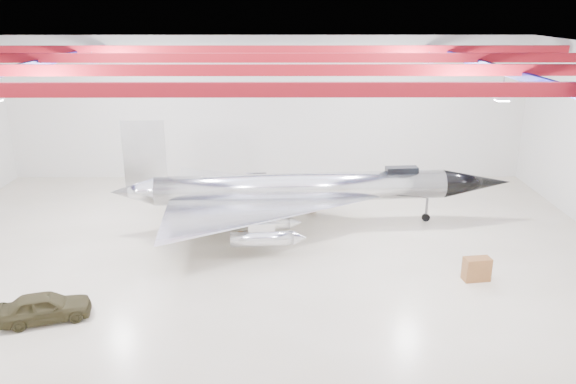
{
  "coord_description": "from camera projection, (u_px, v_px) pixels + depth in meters",
  "views": [
    {
      "loc": [
        1.41,
        -28.11,
        13.14
      ],
      "look_at": [
        1.59,
        2.0,
        3.06
      ],
      "focal_mm": 35.0,
      "sensor_mm": 36.0,
      "label": 1
    }
  ],
  "objects": [
    {
      "name": "oil_barrel",
      "position": [
        243.0,
        232.0,
        33.62
      ],
      "size": [
        0.62,
        0.54,
        0.38
      ],
      "primitive_type": "cube",
      "rotation": [
        0.0,
        0.0,
        0.23
      ],
      "color": "olive",
      "rests_on": "floor"
    },
    {
      "name": "crate_ply",
      "position": [
        213.0,
        226.0,
        34.6
      ],
      "size": [
        0.63,
        0.58,
        0.36
      ],
      "primitive_type": "cube",
      "rotation": [
        0.0,
        0.0,
        0.37
      ],
      "color": "olive",
      "rests_on": "floor"
    },
    {
      "name": "jeep",
      "position": [
        45.0,
        307.0,
        24.41
      ],
      "size": [
        4.1,
        2.62,
        1.3
      ],
      "primitive_type": "imported",
      "rotation": [
        0.0,
        0.0,
        1.88
      ],
      "color": "#36311B",
      "rests_on": "floor"
    },
    {
      "name": "wall_back",
      "position": [
        266.0,
        109.0,
        43.3
      ],
      "size": [
        40.0,
        0.0,
        40.0
      ],
      "primitive_type": "plane",
      "rotation": [
        1.57,
        0.0,
        0.0
      ],
      "color": "silver",
      "rests_on": "floor"
    },
    {
      "name": "parts_bin",
      "position": [
        312.0,
        208.0,
        37.54
      ],
      "size": [
        0.59,
        0.5,
        0.37
      ],
      "primitive_type": "cube",
      "rotation": [
        0.0,
        0.0,
        -0.16
      ],
      "color": "olive",
      "rests_on": "floor"
    },
    {
      "name": "spares_box",
      "position": [
        324.0,
        194.0,
        40.48
      ],
      "size": [
        0.51,
        0.51,
        0.37
      ],
      "primitive_type": "cylinder",
      "rotation": [
        0.0,
        0.0,
        0.26
      ],
      "color": "#59595B",
      "rests_on": "floor"
    },
    {
      "name": "jet_aircraft",
      "position": [
        301.0,
        191.0,
        34.5
      ],
      "size": [
        24.91,
        15.25,
        6.79
      ],
      "rotation": [
        0.0,
        0.0,
        0.08
      ],
      "color": "silver",
      "rests_on": "floor"
    },
    {
      "name": "ceiling_structure",
      "position": [
        256.0,
        65.0,
        27.55
      ],
      "size": [
        39.5,
        29.5,
        1.08
      ],
      "color": "maroon",
      "rests_on": "ceiling"
    },
    {
      "name": "toolbox_red",
      "position": [
        250.0,
        204.0,
        38.51
      ],
      "size": [
        0.41,
        0.34,
        0.27
      ],
      "primitive_type": "cube",
      "rotation": [
        0.0,
        0.0,
        -0.1
      ],
      "color": "#A31510",
      "rests_on": "floor"
    },
    {
      "name": "floor",
      "position": [
        259.0,
        256.0,
        30.82
      ],
      "size": [
        40.0,
        40.0,
        0.0
      ],
      "primitive_type": "plane",
      "color": "beige",
      "rests_on": "ground"
    },
    {
      "name": "engine_drum",
      "position": [
        253.0,
        227.0,
        34.29
      ],
      "size": [
        0.6,
        0.6,
        0.47
      ],
      "primitive_type": "cylinder",
      "rotation": [
        0.0,
        0.0,
        0.17
      ],
      "color": "#59595B",
      "rests_on": "floor"
    },
    {
      "name": "ceiling",
      "position": [
        256.0,
        51.0,
        27.33
      ],
      "size": [
        40.0,
        40.0,
        0.0
      ],
      "primitive_type": "plane",
      "rotation": [
        3.14,
        0.0,
        0.0
      ],
      "color": "#0A0F38",
      "rests_on": "wall_back"
    },
    {
      "name": "desk",
      "position": [
        477.0,
        269.0,
        27.99
      ],
      "size": [
        1.39,
        0.83,
        1.2
      ],
      "primitive_type": "cube",
      "rotation": [
        0.0,
        0.0,
        0.14
      ],
      "color": "brown",
      "rests_on": "floor"
    }
  ]
}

